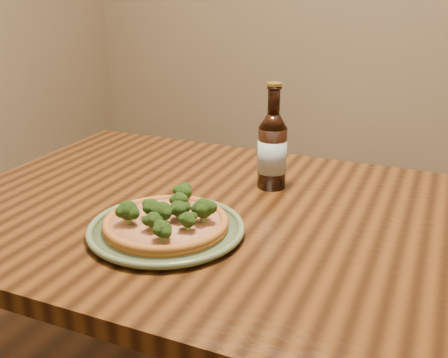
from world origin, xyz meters
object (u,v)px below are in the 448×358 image
at_px(pizza, 167,221).
at_px(beer_bottle, 272,150).
at_px(plate, 166,229).
at_px(table, 288,259).

distance_m(pizza, beer_bottle, 0.36).
bearing_deg(beer_bottle, plate, -127.37).
bearing_deg(pizza, beer_bottle, 71.35).
height_order(table, pizza, pizza).
bearing_deg(pizza, table, 35.84).
height_order(plate, pizza, pizza).
xyz_separation_m(plate, beer_bottle, (0.11, 0.33, 0.09)).
distance_m(table, pizza, 0.29).
distance_m(table, plate, 0.29).
relative_size(table, beer_bottle, 6.11).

